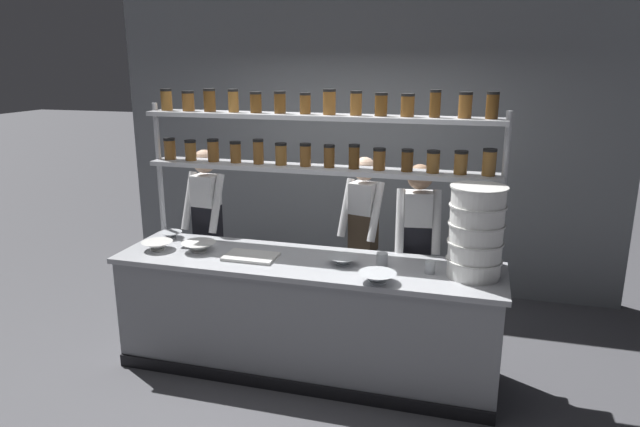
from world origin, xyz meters
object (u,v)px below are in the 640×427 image
prep_bowl_center_front (171,235)px  prep_bowl_center_back (343,261)px  chef_left (207,226)px  chef_right (417,247)px  prep_bowl_near_left (199,247)px  cutting_board (251,257)px  prep_bowl_far_left (157,246)px  spice_shelf_unit (318,145)px  serving_cup_by_board (430,267)px  prep_bowl_near_right (377,278)px  chef_center (363,234)px  container_stack (476,232)px  serving_cup_front (382,260)px

prep_bowl_center_front → prep_bowl_center_back: prep_bowl_center_back is taller
chef_left → chef_right: 1.91m
prep_bowl_center_back → chef_left: bearing=157.0°
chef_left → prep_bowl_near_left: 0.66m
prep_bowl_near_left → prep_bowl_center_back: prep_bowl_near_left is taller
cutting_board → prep_bowl_far_left: bearing=-178.7°
chef_right → prep_bowl_center_front: (-2.07, -0.32, 0.03)m
spice_shelf_unit → serving_cup_by_board: (0.93, -0.34, -0.80)m
chef_left → prep_bowl_near_right: 1.94m
prep_bowl_far_left → spice_shelf_unit: bearing=18.3°
spice_shelf_unit → chef_center: 1.01m
chef_center → prep_bowl_center_back: chef_center is taller
chef_left → container_stack: 2.45m
container_stack → spice_shelf_unit: bearing=165.6°
chef_left → prep_bowl_center_front: 0.39m
prep_bowl_near_left → chef_left: bearing=110.9°
chef_right → prep_bowl_center_back: (-0.49, -0.57, 0.03)m
chef_left → chef_right: (1.91, -0.03, -0.02)m
prep_bowl_center_front → prep_bowl_far_left: prep_bowl_far_left is taller
chef_right → prep_bowl_near_left: bearing=-168.7°
chef_left → chef_center: (1.41, 0.21, -0.02)m
chef_center → cutting_board: size_ratio=4.01×
cutting_board → prep_bowl_center_back: (0.72, 0.05, 0.02)m
spice_shelf_unit → prep_bowl_center_back: bearing=-49.5°
chef_center → cutting_board: 1.12m
container_stack → prep_bowl_center_front: 2.56m
spice_shelf_unit → chef_right: 1.17m
spice_shelf_unit → container_stack: bearing=-14.4°
cutting_board → chef_right: bearing=27.1°
spice_shelf_unit → chef_center: bearing=59.5°
prep_bowl_center_front → prep_bowl_far_left: 0.32m
prep_bowl_center_front → prep_bowl_near_right: (1.90, -0.53, 0.01)m
chef_right → prep_bowl_near_left: size_ratio=5.85×
prep_bowl_center_front → serving_cup_front: 1.88m
chef_center → prep_bowl_center_back: bearing=-73.9°
prep_bowl_center_front → serving_cup_by_board: 2.24m
chef_center → serving_cup_front: 0.82m
chef_center → chef_right: size_ratio=1.00×
container_stack → serving_cup_by_board: (-0.30, -0.03, -0.28)m
chef_center → prep_bowl_near_right: bearing=-58.2°
chef_center → prep_bowl_far_left: bearing=-134.6°
prep_bowl_far_left → serving_cup_front: bearing=3.8°
spice_shelf_unit → container_stack: 1.37m
prep_bowl_center_back → chef_right: bearing=49.3°
prep_bowl_center_front → serving_cup_front: (1.87, -0.20, 0.03)m
chef_right → prep_bowl_center_front: 2.10m
spice_shelf_unit → serving_cup_by_board: spice_shelf_unit is taller
chef_center → chef_right: chef_right is taller
spice_shelf_unit → serving_cup_by_board: 1.27m
chef_right → serving_cup_by_board: bearing=-82.5°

